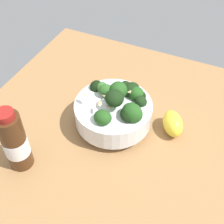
{
  "coord_description": "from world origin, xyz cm",
  "views": [
    {
      "loc": [
        -19.03,
        42.26,
        52.74
      ],
      "look_at": [
        0.31,
        0.02,
        4.0
      ],
      "focal_mm": 47.61,
      "sensor_mm": 36.0,
      "label": 1
    }
  ],
  "objects": [
    {
      "name": "lemon_wedge",
      "position": [
        -13.05,
        -3.72,
        2.49
      ],
      "size": [
        7.28,
        8.12,
        4.99
      ],
      "primitive_type": "ellipsoid",
      "rotation": [
        0.0,
        0.0,
        2.13
      ],
      "color": "yellow",
      "rests_on": "ground_plane"
    },
    {
      "name": "bottle_tall",
      "position": [
        12.99,
        17.77,
        6.99
      ],
      "size": [
        4.97,
        4.97,
        15.33
      ],
      "color": "#472814",
      "rests_on": "ground_plane"
    },
    {
      "name": "bowl_of_broccoli",
      "position": [
        -0.08,
        -0.25,
        4.86
      ],
      "size": [
        17.46,
        17.46,
        11.77
      ],
      "color": "white",
      "rests_on": "ground_plane"
    },
    {
      "name": "ground_plane",
      "position": [
        0.0,
        0.0,
        -2.34
      ],
      "size": [
        64.93,
        64.93,
        4.67
      ],
      "primitive_type": "cube",
      "color": "#996D42"
    }
  ]
}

